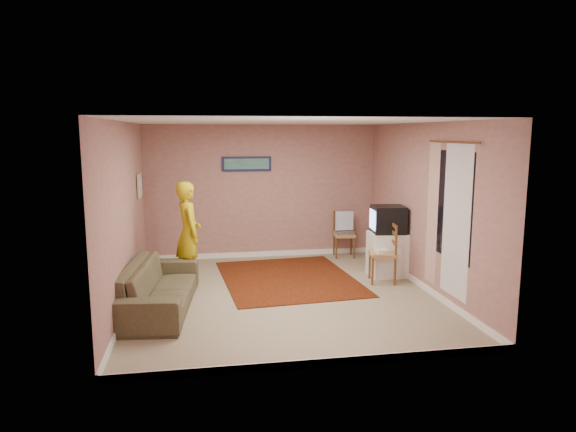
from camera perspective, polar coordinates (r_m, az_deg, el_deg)
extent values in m
plane|color=gray|center=(7.92, -0.63, -8.74)|extent=(5.00, 5.00, 0.00)
cube|color=tan|center=(10.07, -2.89, 2.71)|extent=(4.50, 0.02, 2.60)
cube|color=tan|center=(5.20, 3.70, -3.48)|extent=(4.50, 0.02, 2.60)
cube|color=tan|center=(7.60, -17.65, 0.15)|extent=(0.02, 5.00, 2.60)
cube|color=tan|center=(8.27, 14.94, 0.98)|extent=(0.02, 5.00, 2.60)
cube|color=silver|center=(7.53, -0.67, 10.43)|extent=(4.50, 5.00, 0.02)
cube|color=white|center=(10.28, -2.83, -4.23)|extent=(4.50, 0.02, 0.10)
cube|color=white|center=(5.62, 3.54, -15.99)|extent=(4.50, 0.02, 0.10)
cube|color=white|center=(7.88, -17.13, -8.86)|extent=(0.02, 5.00, 0.10)
cube|color=white|center=(8.53, 14.53, -7.36)|extent=(0.02, 5.00, 0.10)
cube|color=black|center=(7.45, 17.81, 1.13)|extent=(0.01, 1.10, 1.50)
cube|color=silver|center=(7.34, 18.18, -0.58)|extent=(0.01, 0.75, 2.10)
cube|color=beige|center=(7.95, 15.74, 0.26)|extent=(0.01, 0.35, 2.10)
cylinder|color=brown|center=(7.36, 17.84, 7.84)|extent=(0.02, 1.40, 0.02)
cube|color=#141639|center=(9.96, -4.62, 5.80)|extent=(0.95, 0.03, 0.28)
cube|color=#2A4E75|center=(9.94, -4.61, 5.79)|extent=(0.86, 0.01, 0.20)
cube|color=tan|center=(9.14, -16.19, 3.27)|extent=(0.03, 0.38, 0.42)
cube|color=#AFBBC0|center=(9.14, -16.07, 3.27)|extent=(0.01, 0.30, 0.34)
cube|color=black|center=(8.75, 0.03, -6.92)|extent=(2.35, 2.84, 0.01)
cube|color=white|center=(9.01, 10.96, -4.19)|extent=(0.59, 0.54, 0.75)
cube|color=black|center=(8.89, 11.08, -0.37)|extent=(0.58, 0.53, 0.46)
cube|color=#8CB2F2|center=(8.82, 9.38, -0.40)|extent=(0.06, 0.39, 0.33)
cube|color=tan|center=(10.23, 6.25, -2.13)|extent=(0.45, 0.43, 0.05)
cube|color=brown|center=(10.18, 6.27, -0.84)|extent=(0.41, 0.08, 0.47)
cube|color=#ADAEB2|center=(10.21, 6.25, -1.83)|extent=(0.38, 0.29, 0.06)
cube|color=#81A6D3|center=(10.17, 6.28, -0.52)|extent=(0.36, 0.04, 0.38)
cube|color=tan|center=(8.59, 10.46, -4.15)|extent=(0.50, 0.52, 0.05)
cube|color=brown|center=(8.54, 10.51, -2.49)|extent=(0.13, 0.44, 0.51)
cube|color=silver|center=(8.58, 10.47, -3.82)|extent=(0.25, 0.20, 0.05)
imported|color=brown|center=(7.44, -14.17, -7.60)|extent=(1.09, 2.30, 0.65)
imported|color=gold|center=(8.46, -10.99, -1.87)|extent=(0.54, 0.69, 1.68)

